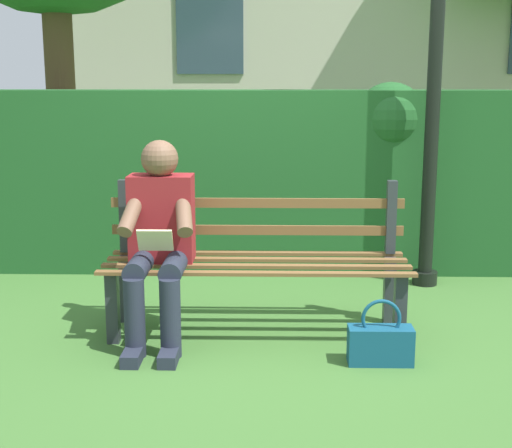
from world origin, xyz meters
TOP-DOWN VIEW (x-y plane):
  - ground at (0.00, 0.00)m, footprint 60.00×60.00m
  - park_bench at (0.00, -0.07)m, footprint 1.84×0.54m
  - person_seated at (0.57, 0.10)m, footprint 0.44×0.73m
  - hedge_backdrop at (0.47, -1.60)m, footprint 5.02×0.69m
  - handbag at (-0.69, 0.47)m, footprint 0.35×0.14m

SIDE VIEW (x-z plane):
  - ground at x=0.00m, z-range 0.00..0.00m
  - handbag at x=-0.69m, z-range -0.07..0.30m
  - park_bench at x=0.00m, z-range -0.02..0.90m
  - person_seated at x=0.57m, z-range 0.04..1.22m
  - hedge_backdrop at x=0.47m, z-range 0.00..1.51m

